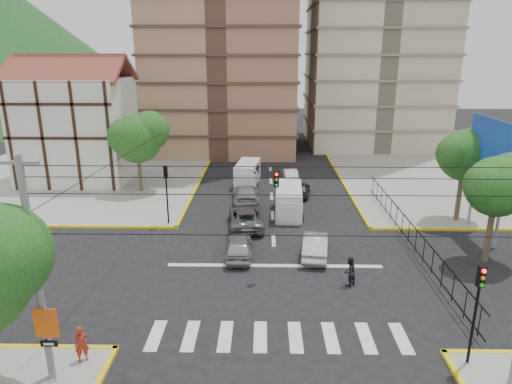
{
  "coord_description": "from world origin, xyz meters",
  "views": [
    {
      "loc": [
        -0.66,
        -23.9,
        12.49
      ],
      "look_at": [
        -1.18,
        3.38,
        4.0
      ],
      "focal_mm": 32.0,
      "sensor_mm": 36.0,
      "label": 1
    }
  ],
  "objects_px": {
    "traffic_light_nw": "(166,185)",
    "district_sign": "(47,330)",
    "car_silver_front_left": "(239,246)",
    "pedestrian_crosswalk": "(349,271)",
    "pedestrian_sw_corner": "(82,344)",
    "car_white_front_right": "(315,245)",
    "van_left_lane": "(247,174)",
    "traffic_light_se": "(478,299)",
    "van_right_lane": "(289,202)"
  },
  "relations": [
    {
      "from": "traffic_light_se",
      "to": "van_right_lane",
      "type": "bearing_deg",
      "value": 110.07
    },
    {
      "from": "traffic_light_se",
      "to": "car_white_front_right",
      "type": "xyz_separation_m",
      "value": [
        -5.21,
        10.49,
        -2.4
      ]
    },
    {
      "from": "traffic_light_se",
      "to": "pedestrian_sw_corner",
      "type": "height_order",
      "value": "traffic_light_se"
    },
    {
      "from": "pedestrian_crosswalk",
      "to": "van_right_lane",
      "type": "bearing_deg",
      "value": -118.25
    },
    {
      "from": "traffic_light_nw",
      "to": "pedestrian_crosswalk",
      "type": "xyz_separation_m",
      "value": [
        11.86,
        -8.91,
        -2.27
      ]
    },
    {
      "from": "district_sign",
      "to": "pedestrian_sw_corner",
      "type": "bearing_deg",
      "value": 62.2
    },
    {
      "from": "traffic_light_nw",
      "to": "van_left_lane",
      "type": "relative_size",
      "value": 0.87
    },
    {
      "from": "traffic_light_nw",
      "to": "car_white_front_right",
      "type": "xyz_separation_m",
      "value": [
        10.39,
        -5.11,
        -2.4
      ]
    },
    {
      "from": "pedestrian_crosswalk",
      "to": "car_white_front_right",
      "type": "bearing_deg",
      "value": -111.1
    },
    {
      "from": "car_silver_front_left",
      "to": "van_right_lane",
      "type": "bearing_deg",
      "value": -116.33
    },
    {
      "from": "car_white_front_right",
      "to": "pedestrian_sw_corner",
      "type": "relative_size",
      "value": 2.77
    },
    {
      "from": "van_left_lane",
      "to": "pedestrian_sw_corner",
      "type": "distance_m",
      "value": 27.16
    },
    {
      "from": "traffic_light_se",
      "to": "car_silver_front_left",
      "type": "relative_size",
      "value": 1.06
    },
    {
      "from": "traffic_light_nw",
      "to": "district_sign",
      "type": "xyz_separation_m",
      "value": [
        -1.0,
        -17.04,
        -0.66
      ]
    },
    {
      "from": "district_sign",
      "to": "van_left_lane",
      "type": "relative_size",
      "value": 0.64
    },
    {
      "from": "traffic_light_nw",
      "to": "van_right_lane",
      "type": "relative_size",
      "value": 0.86
    },
    {
      "from": "pedestrian_sw_corner",
      "to": "car_white_front_right",
      "type": "bearing_deg",
      "value": 16.0
    },
    {
      "from": "pedestrian_sw_corner",
      "to": "pedestrian_crosswalk",
      "type": "bearing_deg",
      "value": 0.56
    },
    {
      "from": "van_right_lane",
      "to": "pedestrian_crosswalk",
      "type": "bearing_deg",
      "value": -73.35
    },
    {
      "from": "car_silver_front_left",
      "to": "pedestrian_crosswalk",
      "type": "xyz_separation_m",
      "value": [
        6.3,
        -3.58,
        0.14
      ]
    },
    {
      "from": "van_right_lane",
      "to": "car_white_front_right",
      "type": "relative_size",
      "value": 1.18
    },
    {
      "from": "van_right_lane",
      "to": "van_left_lane",
      "type": "relative_size",
      "value": 1.01
    },
    {
      "from": "van_left_lane",
      "to": "van_right_lane",
      "type": "bearing_deg",
      "value": -59.92
    },
    {
      "from": "traffic_light_se",
      "to": "pedestrian_crosswalk",
      "type": "distance_m",
      "value": 7.99
    },
    {
      "from": "traffic_light_se",
      "to": "van_left_lane",
      "type": "bearing_deg",
      "value": 110.97
    },
    {
      "from": "traffic_light_nw",
      "to": "district_sign",
      "type": "distance_m",
      "value": 17.08
    },
    {
      "from": "car_white_front_right",
      "to": "pedestrian_crosswalk",
      "type": "relative_size",
      "value": 2.57
    },
    {
      "from": "van_left_lane",
      "to": "car_white_front_right",
      "type": "height_order",
      "value": "van_left_lane"
    },
    {
      "from": "car_white_front_right",
      "to": "district_sign",
      "type": "bearing_deg",
      "value": 54.03
    },
    {
      "from": "traffic_light_nw",
      "to": "car_silver_front_left",
      "type": "bearing_deg",
      "value": -43.8
    },
    {
      "from": "traffic_light_se",
      "to": "van_right_lane",
      "type": "xyz_separation_m",
      "value": [
        -6.52,
        17.84,
        -2.01
      ]
    },
    {
      "from": "car_white_front_right",
      "to": "traffic_light_se",
      "type": "bearing_deg",
      "value": 124.12
    },
    {
      "from": "pedestrian_sw_corner",
      "to": "pedestrian_crosswalk",
      "type": "distance_m",
      "value": 14.02
    },
    {
      "from": "car_silver_front_left",
      "to": "van_left_lane",
      "type": "bearing_deg",
      "value": -91.23
    },
    {
      "from": "pedestrian_sw_corner",
      "to": "car_silver_front_left",
      "type": "bearing_deg",
      "value": 31.69
    },
    {
      "from": "van_right_lane",
      "to": "pedestrian_sw_corner",
      "type": "bearing_deg",
      "value": -114.95
    },
    {
      "from": "district_sign",
      "to": "pedestrian_sw_corner",
      "type": "relative_size",
      "value": 2.05
    },
    {
      "from": "traffic_light_nw",
      "to": "pedestrian_sw_corner",
      "type": "xyz_separation_m",
      "value": [
        -0.34,
        -15.8,
        -2.18
      ]
    },
    {
      "from": "van_left_lane",
      "to": "car_silver_front_left",
      "type": "bearing_deg",
      "value": -82.54
    },
    {
      "from": "traffic_light_nw",
      "to": "car_silver_front_left",
      "type": "distance_m",
      "value": 8.08
    },
    {
      "from": "district_sign",
      "to": "car_white_front_right",
      "type": "distance_m",
      "value": 16.59
    },
    {
      "from": "van_left_lane",
      "to": "car_silver_front_left",
      "type": "distance_m",
      "value": 16.07
    },
    {
      "from": "car_silver_front_left",
      "to": "traffic_light_nw",
      "type": "bearing_deg",
      "value": -45.22
    },
    {
      "from": "district_sign",
      "to": "car_silver_front_left",
      "type": "relative_size",
      "value": 0.77
    },
    {
      "from": "car_white_front_right",
      "to": "van_left_lane",
      "type": "bearing_deg",
      "value": -65.15
    },
    {
      "from": "district_sign",
      "to": "traffic_light_nw",
      "type": "bearing_deg",
      "value": 86.64
    },
    {
      "from": "pedestrian_crosswalk",
      "to": "van_left_lane",
      "type": "bearing_deg",
      "value": -114.34
    },
    {
      "from": "traffic_light_se",
      "to": "van_left_lane",
      "type": "distance_m",
      "value": 28.27
    },
    {
      "from": "district_sign",
      "to": "pedestrian_crosswalk",
      "type": "height_order",
      "value": "district_sign"
    },
    {
      "from": "district_sign",
      "to": "pedestrian_crosswalk",
      "type": "xyz_separation_m",
      "value": [
        12.86,
        8.13,
        -1.61
      ]
    }
  ]
}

